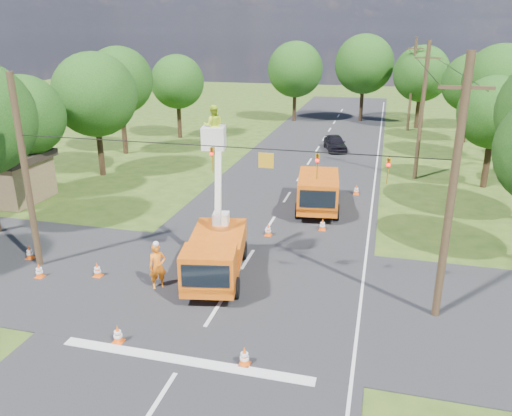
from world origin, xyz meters
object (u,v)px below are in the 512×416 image
(second_truck, at_px, (318,190))
(traffic_cone_4, at_px, (97,270))
(traffic_cone_6, at_px, (30,252))
(pole_right_mid, at_px, (422,111))
(traffic_cone_3, at_px, (323,225))
(pole_right_far, at_px, (412,84))
(tree_left_c, at_px, (24,116))
(tree_right_c, at_px, (495,113))
(tree_far_a, at_px, (295,70))
(shed, at_px, (3,176))
(pole_right_near, at_px, (452,192))
(distant_car, at_px, (335,143))
(traffic_cone_2, at_px, (268,230))
(traffic_cone_1, at_px, (244,356))
(pole_left, at_px, (26,175))
(traffic_cone_7, at_px, (356,190))
(tree_left_f, at_px, (177,82))
(tree_right_d, at_px, (500,82))
(tree_right_e, at_px, (471,83))
(traffic_cone_0, at_px, (118,334))
(tree_far_c, at_px, (422,74))
(bucket_truck, at_px, (215,245))
(ground_worker, at_px, (157,266))
(tree_left_d, at_px, (95,95))
(tree_left_e, at_px, (119,81))
(traffic_cone_5, at_px, (39,271))
(tree_far_b, at_px, (364,64))

(second_truck, xyz_separation_m, traffic_cone_4, (-8.44, -11.62, -0.88))
(traffic_cone_6, bearing_deg, pole_right_mid, 45.98)
(traffic_cone_3, xyz_separation_m, pole_right_far, (5.45, 32.24, 4.75))
(tree_left_c, bearing_deg, tree_right_c, 18.61)
(tree_far_a, bearing_deg, shed, -110.38)
(traffic_cone_3, relative_size, pole_right_near, 0.07)
(distant_car, distance_m, traffic_cone_2, 21.72)
(traffic_cone_1, distance_m, tree_left_c, 23.72)
(pole_left, bearing_deg, tree_right_c, 39.93)
(traffic_cone_7, bearing_deg, pole_right_near, -74.72)
(tree_left_c, relative_size, tree_left_f, 0.96)
(tree_right_d, distance_m, tree_right_e, 8.11)
(traffic_cone_0, distance_m, tree_right_d, 36.81)
(tree_left_c, bearing_deg, tree_far_c, 51.77)
(bucket_truck, xyz_separation_m, pole_right_near, (9.39, -0.86, 3.47))
(ground_worker, relative_size, traffic_cone_6, 2.89)
(ground_worker, distance_m, tree_right_e, 39.69)
(traffic_cone_7, bearing_deg, pole_left, -133.35)
(bucket_truck, height_order, ground_worker, bucket_truck)
(traffic_cone_0, bearing_deg, second_truck, 72.70)
(bucket_truck, relative_size, pole_right_near, 0.77)
(tree_left_d, bearing_deg, ground_worker, -52.55)
(tree_far_c, bearing_deg, tree_left_e, -142.75)
(pole_right_far, bearing_deg, bucket_truck, -103.49)
(tree_left_c, bearing_deg, traffic_cone_5, -52.27)
(tree_far_b, bearing_deg, traffic_cone_5, -104.18)
(traffic_cone_6, height_order, pole_right_near, pole_right_near)
(tree_left_f, bearing_deg, traffic_cone_6, -81.51)
(traffic_cone_4, height_order, tree_right_e, tree_right_e)
(second_truck, bearing_deg, tree_far_a, 96.11)
(second_truck, distance_m, pole_right_far, 29.70)
(traffic_cone_2, bearing_deg, traffic_cone_5, -140.52)
(traffic_cone_3, distance_m, tree_left_e, 25.19)
(traffic_cone_6, relative_size, tree_far_c, 0.08)
(tree_left_d, height_order, tree_far_b, tree_far_b)
(pole_right_near, xyz_separation_m, tree_far_b, (-5.50, 45.00, 1.70))
(bucket_truck, height_order, traffic_cone_4, bucket_truck)
(traffic_cone_3, xyz_separation_m, tree_right_e, (10.75, 27.24, 5.45))
(pole_right_mid, bearing_deg, traffic_cone_7, -127.78)
(traffic_cone_7, bearing_deg, tree_left_e, 161.26)
(tree_left_d, bearing_deg, traffic_cone_7, -0.63)
(ground_worker, bearing_deg, tree_right_c, 12.55)
(traffic_cone_1, bearing_deg, ground_worker, 140.12)
(tree_left_d, height_order, tree_right_c, tree_left_d)
(bucket_truck, relative_size, tree_left_d, 0.84)
(distant_car, xyz_separation_m, tree_left_f, (-16.44, 2.10, 4.96))
(shed, bearing_deg, tree_far_c, 51.03)
(traffic_cone_4, bearing_deg, bucket_truck, 13.52)
(pole_right_near, bearing_deg, bucket_truck, 174.77)
(traffic_cone_2, relative_size, tree_left_c, 0.09)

